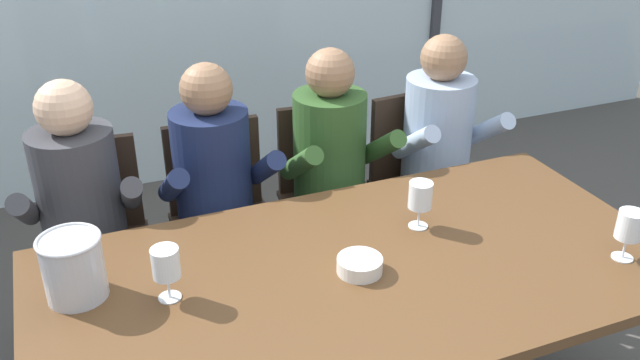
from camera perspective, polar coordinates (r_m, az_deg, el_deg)
name	(u,v)px	position (r m, az deg, el deg)	size (l,w,h in m)	color
ground	(270,284)	(3.40, -4.19, -8.66)	(14.00, 14.00, 0.00)	#4C4742
dining_table	(360,285)	(2.25, 3.41, -8.80)	(2.08, 1.05, 0.74)	brown
chair_near_curtain	(94,230)	(2.99, -18.41, -4.00)	(0.48, 0.48, 0.87)	#332319
chair_left_of_center	(221,207)	(3.04, -8.28, -2.25)	(0.46, 0.46, 0.87)	#332319
chair_center	(328,186)	(3.18, 0.69, -0.52)	(0.48, 0.48, 0.87)	#332319
chair_right_of_center	(419,171)	(3.35, 8.28, 0.75)	(0.47, 0.47, 0.87)	#332319
person_charcoal_jacket	(82,214)	(2.76, -19.27, -2.74)	(0.48, 0.62, 1.19)	#38383D
person_navy_polo	(219,190)	(2.81, -8.47, -0.79)	(0.47, 0.62, 1.19)	#192347
person_olive_shirt	(337,168)	(2.96, 1.44, 1.02)	(0.47, 0.62, 1.19)	#2D5123
person_pale_blue_shirt	(445,148)	(3.20, 10.44, 2.64)	(0.46, 0.61, 1.19)	#9EB2D1
ice_bucket_primary	(73,267)	(2.15, -19.94, -6.82)	(0.19, 0.19, 0.20)	#B7B7BC
tasting_bowl	(360,265)	(2.18, 3.34, -7.11)	(0.15, 0.15, 0.05)	silver
wine_glass_by_left_taster	(166,264)	(2.06, -12.78, -6.87)	(0.08, 0.08, 0.17)	silver
wine_glass_near_bucket	(629,227)	(2.41, 24.46, -3.62)	(0.08, 0.08, 0.17)	silver
wine_glass_center_pour	(420,197)	(2.39, 8.39, -1.44)	(0.08, 0.08, 0.17)	silver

